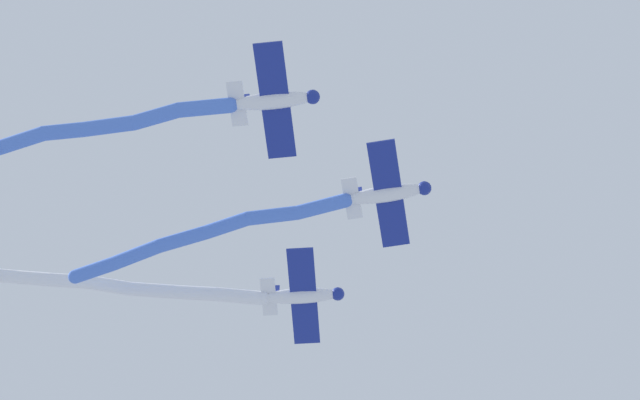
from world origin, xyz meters
TOP-DOWN VIEW (x-y plane):
  - airplane_lead at (-2.62, 5.98)m, footprint 7.16×5.56m
  - smoke_trail_lead at (-8.03, -3.90)m, footprint 9.97×15.62m
  - airplane_left_wing at (-11.04, 2.97)m, footprint 7.28×5.60m
  - smoke_trail_left_wing at (-15.61, -12.23)m, footprint 9.07×26.02m
  - airplane_right_wing at (1.26, -2.07)m, footprint 7.25×5.59m
  - smoke_trail_right_wing at (-6.57, -16.88)m, footprint 15.34×25.37m

SIDE VIEW (x-z plane):
  - smoke_trail_lead at x=-8.03m, z-range 56.02..57.92m
  - airplane_lead at x=-2.62m, z-range 56.63..58.43m
  - airplane_left_wing at x=-11.04m, z-range 56.63..58.43m
  - airplane_right_wing at x=1.26m, z-range 56.93..58.73m
  - smoke_trail_right_wing at x=-6.57m, z-range 57.32..59.75m
  - smoke_trail_left_wing at x=-15.61m, z-range 56.68..62.42m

